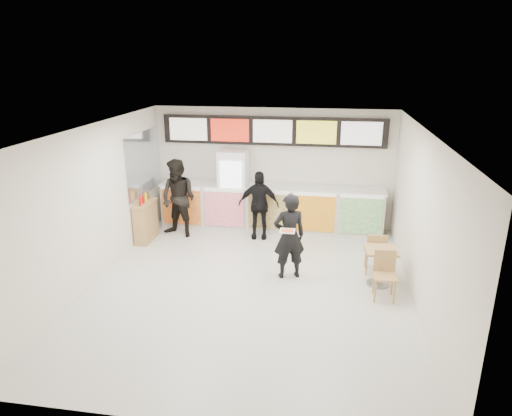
% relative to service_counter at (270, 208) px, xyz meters
% --- Properties ---
extents(floor, '(7.00, 7.00, 0.00)m').
position_rel_service_counter_xyz_m(floor, '(-0.00, -3.09, -0.57)').
color(floor, beige).
rests_on(floor, ground).
extents(ceiling, '(7.00, 7.00, 0.00)m').
position_rel_service_counter_xyz_m(ceiling, '(-0.00, -3.09, 2.43)').
color(ceiling, white).
rests_on(ceiling, wall_back).
extents(wall_back, '(6.00, 0.00, 6.00)m').
position_rel_service_counter_xyz_m(wall_back, '(-0.00, 0.41, 0.93)').
color(wall_back, silver).
rests_on(wall_back, floor).
extents(wall_left, '(0.00, 7.00, 7.00)m').
position_rel_service_counter_xyz_m(wall_left, '(-3.00, -3.09, 0.93)').
color(wall_left, silver).
rests_on(wall_left, floor).
extents(wall_right, '(0.00, 7.00, 7.00)m').
position_rel_service_counter_xyz_m(wall_right, '(3.00, -3.09, 0.93)').
color(wall_right, silver).
rests_on(wall_right, floor).
extents(service_counter, '(5.56, 0.77, 1.14)m').
position_rel_service_counter_xyz_m(service_counter, '(0.00, 0.00, 0.00)').
color(service_counter, silver).
rests_on(service_counter, floor).
extents(menu_board, '(5.50, 0.14, 0.70)m').
position_rel_service_counter_xyz_m(menu_board, '(0.00, 0.32, 1.88)').
color(menu_board, black).
rests_on(menu_board, wall_back).
extents(drinks_fridge, '(0.70, 0.67, 2.00)m').
position_rel_service_counter_xyz_m(drinks_fridge, '(-0.93, 0.02, 0.43)').
color(drinks_fridge, white).
rests_on(drinks_fridge, floor).
extents(mirror_panel, '(0.01, 2.00, 1.50)m').
position_rel_service_counter_xyz_m(mirror_panel, '(-2.99, -0.64, 1.18)').
color(mirror_panel, '#B2B7BF').
rests_on(mirror_panel, wall_left).
extents(customer_main, '(0.73, 0.60, 1.73)m').
position_rel_service_counter_xyz_m(customer_main, '(0.69, -2.54, 0.29)').
color(customer_main, black).
rests_on(customer_main, floor).
extents(customer_left, '(1.10, 0.97, 1.89)m').
position_rel_service_counter_xyz_m(customer_left, '(-2.12, -0.77, 0.37)').
color(customer_left, black).
rests_on(customer_left, floor).
extents(customer_mid, '(1.00, 0.48, 1.65)m').
position_rel_service_counter_xyz_m(customer_mid, '(-0.21, -0.57, 0.25)').
color(customer_mid, black).
rests_on(customer_mid, floor).
extents(pizza_slice, '(0.36, 0.36, 0.02)m').
position_rel_service_counter_xyz_m(pizza_slice, '(0.69, -2.99, 0.58)').
color(pizza_slice, beige).
rests_on(pizza_slice, customer_main).
extents(cafe_table, '(0.63, 1.52, 0.88)m').
position_rel_service_counter_xyz_m(cafe_table, '(2.44, -2.60, -0.06)').
color(cafe_table, tan).
rests_on(cafe_table, floor).
extents(condiment_ledge, '(0.34, 0.84, 1.13)m').
position_rel_service_counter_xyz_m(condiment_ledge, '(-2.82, -1.18, -0.09)').
color(condiment_ledge, tan).
rests_on(condiment_ledge, floor).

